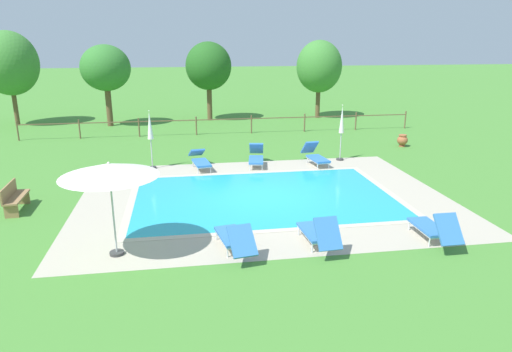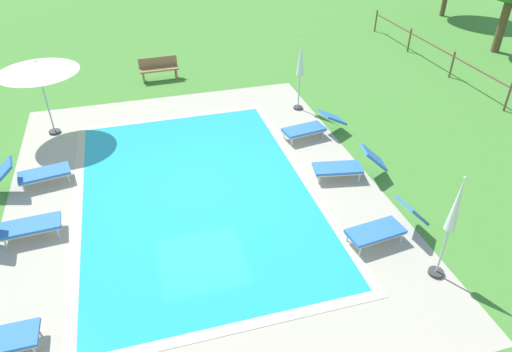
{
  "view_description": "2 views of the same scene",
  "coord_description": "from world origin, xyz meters",
  "px_view_note": "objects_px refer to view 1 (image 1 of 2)",
  "views": [
    {
      "loc": [
        -2.68,
        -14.72,
        5.17
      ],
      "look_at": [
        -0.18,
        0.5,
        0.6
      ],
      "focal_mm": 32.3,
      "sensor_mm": 36.0,
      "label": 1
    },
    {
      "loc": [
        9.89,
        -1.17,
        7.2
      ],
      "look_at": [
        0.64,
        1.45,
        0.67
      ],
      "focal_mm": 32.64,
      "sensor_mm": 36.0,
      "label": 2
    }
  ],
  "objects_px": {
    "patio_umbrella_closed_row_centre": "(342,125)",
    "tree_far_west": "(209,66)",
    "sun_lounger_north_far": "(315,156)",
    "tree_west_mid": "(319,67)",
    "tree_centre": "(106,68)",
    "sun_lounger_north_near_steps": "(256,157)",
    "patio_umbrella_closed_row_west": "(150,131)",
    "sun_lounger_south_mid": "(434,228)",
    "sun_lounger_north_mid": "(318,233)",
    "sun_lounger_north_end": "(234,238)",
    "patio_umbrella_open_foreground": "(109,170)",
    "sun_lounger_south_near_corner": "(200,160)",
    "wooden_bench_lawn_side": "(14,197)",
    "tree_east_mid": "(9,63)",
    "terracotta_urn_near_fence": "(402,140)"
  },
  "relations": [
    {
      "from": "sun_lounger_north_mid",
      "to": "patio_umbrella_closed_row_west",
      "type": "xyz_separation_m",
      "value": [
        -4.63,
        8.45,
        1.21
      ]
    },
    {
      "from": "sun_lounger_south_mid",
      "to": "tree_centre",
      "type": "height_order",
      "value": "tree_centre"
    },
    {
      "from": "patio_umbrella_open_foreground",
      "to": "wooden_bench_lawn_side",
      "type": "relative_size",
      "value": 1.59
    },
    {
      "from": "tree_west_mid",
      "to": "tree_east_mid",
      "type": "bearing_deg",
      "value": 179.45
    },
    {
      "from": "sun_lounger_north_end",
      "to": "patio_umbrella_closed_row_centre",
      "type": "relative_size",
      "value": 0.82
    },
    {
      "from": "sun_lounger_north_near_steps",
      "to": "sun_lounger_south_mid",
      "type": "bearing_deg",
      "value": -68.21
    },
    {
      "from": "tree_west_mid",
      "to": "sun_lounger_north_near_steps",
      "type": "bearing_deg",
      "value": -117.84
    },
    {
      "from": "sun_lounger_north_far",
      "to": "tree_far_west",
      "type": "relative_size",
      "value": 0.39
    },
    {
      "from": "terracotta_urn_near_fence",
      "to": "tree_east_mid",
      "type": "xyz_separation_m",
      "value": [
        -21.13,
        9.64,
        3.46
      ]
    },
    {
      "from": "tree_west_mid",
      "to": "sun_lounger_north_end",
      "type": "bearing_deg",
      "value": -112.16
    },
    {
      "from": "terracotta_urn_near_fence",
      "to": "tree_far_west",
      "type": "xyz_separation_m",
      "value": [
        -9.02,
        9.6,
        3.19
      ]
    },
    {
      "from": "wooden_bench_lawn_side",
      "to": "sun_lounger_north_mid",
      "type": "bearing_deg",
      "value": -25.34
    },
    {
      "from": "patio_umbrella_closed_row_centre",
      "to": "tree_far_west",
      "type": "distance_m",
      "value": 12.89
    },
    {
      "from": "sun_lounger_north_mid",
      "to": "sun_lounger_south_mid",
      "type": "xyz_separation_m",
      "value": [
        3.12,
        -0.18,
        -0.0
      ]
    },
    {
      "from": "sun_lounger_south_near_corner",
      "to": "tree_west_mid",
      "type": "height_order",
      "value": "tree_west_mid"
    },
    {
      "from": "sun_lounger_north_end",
      "to": "sun_lounger_south_near_corner",
      "type": "xyz_separation_m",
      "value": [
        -0.48,
        8.1,
        -0.02
      ]
    },
    {
      "from": "sun_lounger_north_far",
      "to": "sun_lounger_south_near_corner",
      "type": "bearing_deg",
      "value": 178.02
    },
    {
      "from": "sun_lounger_north_far",
      "to": "tree_east_mid",
      "type": "height_order",
      "value": "tree_east_mid"
    },
    {
      "from": "patio_umbrella_closed_row_centre",
      "to": "tree_west_mid",
      "type": "bearing_deg",
      "value": 78.27
    },
    {
      "from": "sun_lounger_north_near_steps",
      "to": "patio_umbrella_closed_row_west",
      "type": "relative_size",
      "value": 0.83
    },
    {
      "from": "patio_umbrella_closed_row_west",
      "to": "tree_east_mid",
      "type": "distance_m",
      "value": 14.97
    },
    {
      "from": "sun_lounger_north_mid",
      "to": "sun_lounger_north_end",
      "type": "height_order",
      "value": "sun_lounger_north_mid"
    },
    {
      "from": "sun_lounger_north_end",
      "to": "patio_umbrella_open_foreground",
      "type": "relative_size",
      "value": 0.84
    },
    {
      "from": "sun_lounger_north_near_steps",
      "to": "tree_centre",
      "type": "relative_size",
      "value": 0.41
    },
    {
      "from": "sun_lounger_north_end",
      "to": "sun_lounger_north_mid",
      "type": "bearing_deg",
      "value": -2.2
    },
    {
      "from": "patio_umbrella_closed_row_west",
      "to": "tree_centre",
      "type": "xyz_separation_m",
      "value": [
        -3.11,
        10.65,
        1.91
      ]
    },
    {
      "from": "sun_lounger_north_far",
      "to": "terracotta_urn_near_fence",
      "type": "height_order",
      "value": "sun_lounger_north_far"
    },
    {
      "from": "sun_lounger_north_near_steps",
      "to": "terracotta_urn_near_fence",
      "type": "height_order",
      "value": "sun_lounger_north_near_steps"
    },
    {
      "from": "sun_lounger_south_mid",
      "to": "tree_far_west",
      "type": "bearing_deg",
      "value": 102.57
    },
    {
      "from": "sun_lounger_north_far",
      "to": "tree_west_mid",
      "type": "bearing_deg",
      "value": 73.0
    },
    {
      "from": "patio_umbrella_closed_row_west",
      "to": "tree_centre",
      "type": "distance_m",
      "value": 11.26
    },
    {
      "from": "tree_east_mid",
      "to": "tree_far_west",
      "type": "bearing_deg",
      "value": -0.18
    },
    {
      "from": "patio_umbrella_open_foreground",
      "to": "patio_umbrella_closed_row_centre",
      "type": "xyz_separation_m",
      "value": [
        8.68,
        8.15,
        -0.61
      ]
    },
    {
      "from": "sun_lounger_north_far",
      "to": "tree_east_mid",
      "type": "bearing_deg",
      "value": 142.24
    },
    {
      "from": "sun_lounger_south_mid",
      "to": "tree_west_mid",
      "type": "xyz_separation_m",
      "value": [
        2.86,
        20.27,
        3.05
      ]
    },
    {
      "from": "sun_lounger_north_far",
      "to": "tree_far_west",
      "type": "height_order",
      "value": "tree_far_west"
    },
    {
      "from": "sun_lounger_south_near_corner",
      "to": "patio_umbrella_closed_row_west",
      "type": "distance_m",
      "value": 2.35
    },
    {
      "from": "patio_umbrella_open_foreground",
      "to": "sun_lounger_north_far",
      "type": "bearing_deg",
      "value": 45.95
    },
    {
      "from": "patio_umbrella_closed_row_west",
      "to": "tree_west_mid",
      "type": "relative_size",
      "value": 0.47
    },
    {
      "from": "sun_lounger_north_near_steps",
      "to": "sun_lounger_north_far",
      "type": "distance_m",
      "value": 2.56
    },
    {
      "from": "sun_lounger_north_far",
      "to": "patio_umbrella_open_foreground",
      "type": "distance_m",
      "value": 10.78
    },
    {
      "from": "patio_umbrella_closed_row_centre",
      "to": "tree_centre",
      "type": "xyz_separation_m",
      "value": [
        -11.31,
        10.58,
        1.93
      ]
    },
    {
      "from": "sun_lounger_north_far",
      "to": "patio_umbrella_closed_row_centre",
      "type": "height_order",
      "value": "patio_umbrella_closed_row_centre"
    },
    {
      "from": "sun_lounger_north_end",
      "to": "terracotta_urn_near_fence",
      "type": "xyz_separation_m",
      "value": [
        9.76,
        10.56,
        -0.05
      ]
    },
    {
      "from": "tree_centre",
      "to": "tree_east_mid",
      "type": "height_order",
      "value": "tree_east_mid"
    },
    {
      "from": "wooden_bench_lawn_side",
      "to": "tree_centre",
      "type": "height_order",
      "value": "tree_centre"
    },
    {
      "from": "sun_lounger_south_mid",
      "to": "sun_lounger_north_end",
      "type": "bearing_deg",
      "value": 177.1
    },
    {
      "from": "tree_east_mid",
      "to": "patio_umbrella_closed_row_centre",
      "type": "bearing_deg",
      "value": -34.47
    },
    {
      "from": "patio_umbrella_closed_row_west",
      "to": "patio_umbrella_closed_row_centre",
      "type": "bearing_deg",
      "value": 0.5
    },
    {
      "from": "patio_umbrella_closed_row_centre",
      "to": "terracotta_urn_near_fence",
      "type": "bearing_deg",
      "value": 27.8
    }
  ]
}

